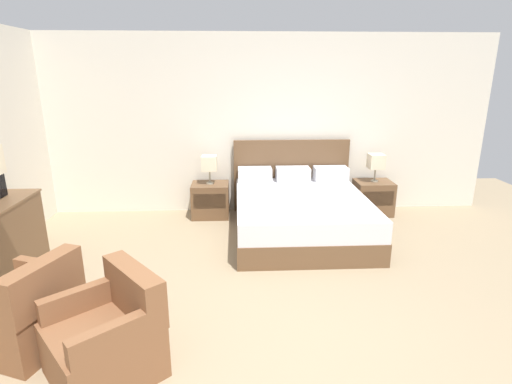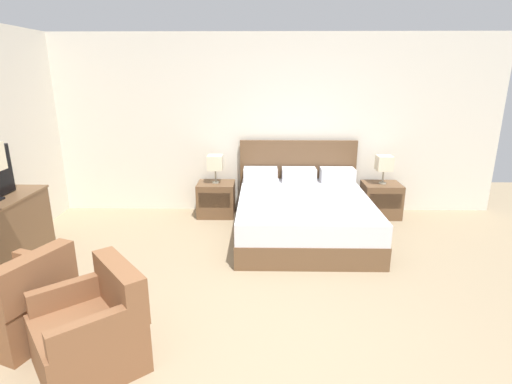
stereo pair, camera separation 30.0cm
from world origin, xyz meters
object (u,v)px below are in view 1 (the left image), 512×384
object	(u,v)px
table_lamp_right	(376,162)
armchair_companion	(108,338)
armchair_by_window	(26,313)
nightstand_left	(211,200)
bed	(300,212)
table_lamp_left	(209,164)
nightstand_right	(373,198)

from	to	relation	value
table_lamp_right	armchair_companion	xyz separation A→B (m)	(-3.03, -3.29, -0.54)
armchair_by_window	nightstand_left	bearing A→B (deg)	66.58
nightstand_left	armchair_companion	world-z (taller)	armchair_companion
bed	armchair_companion	size ratio (longest dim) A/B	2.13
bed	armchair_by_window	distance (m)	3.37
bed	armchair_companion	bearing A→B (deg)	-124.72
bed	armchair_companion	xyz separation A→B (m)	(-1.78, -2.57, -0.01)
table_lamp_left	armchair_companion	bearing A→B (deg)	-99.18
nightstand_right	table_lamp_right	size ratio (longest dim) A/B	1.30
armchair_companion	table_lamp_right	bearing A→B (deg)	47.38
nightstand_left	table_lamp_left	xyz separation A→B (m)	(0.00, 0.00, 0.56)
nightstand_left	armchair_by_window	bearing A→B (deg)	-113.42
table_lamp_right	nightstand_right	bearing A→B (deg)	-90.00
bed	armchair_companion	distance (m)	3.13
armchair_by_window	armchair_companion	xyz separation A→B (m)	(0.74, -0.35, 0.00)
bed	table_lamp_left	xyz separation A→B (m)	(-1.25, 0.72, 0.52)
nightstand_right	table_lamp_right	bearing A→B (deg)	90.00
armchair_by_window	table_lamp_right	bearing A→B (deg)	37.99
nightstand_left	table_lamp_right	size ratio (longest dim) A/B	1.30
bed	armchair_by_window	bearing A→B (deg)	-138.61
nightstand_right	armchair_companion	xyz separation A→B (m)	(-3.03, -3.29, 0.03)
table_lamp_left	table_lamp_right	world-z (taller)	same
armchair_companion	armchair_by_window	bearing A→B (deg)	155.11
bed	nightstand_right	size ratio (longest dim) A/B	3.73
table_lamp_left	armchair_by_window	world-z (taller)	table_lamp_left
nightstand_right	table_lamp_left	distance (m)	2.56
table_lamp_left	armchair_companion	size ratio (longest dim) A/B	0.44
nightstand_left	table_lamp_left	distance (m)	0.56
table_lamp_left	armchair_by_window	size ratio (longest dim) A/B	0.48
table_lamp_left	bed	bearing A→B (deg)	-30.03
nightstand_right	table_lamp_left	size ratio (longest dim) A/B	1.30
nightstand_left	table_lamp_left	bearing A→B (deg)	90.00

